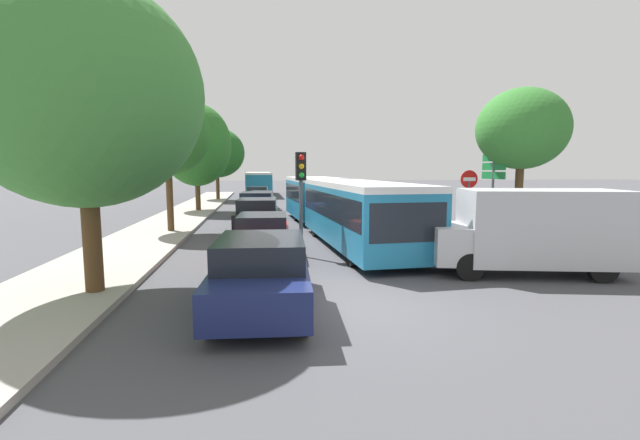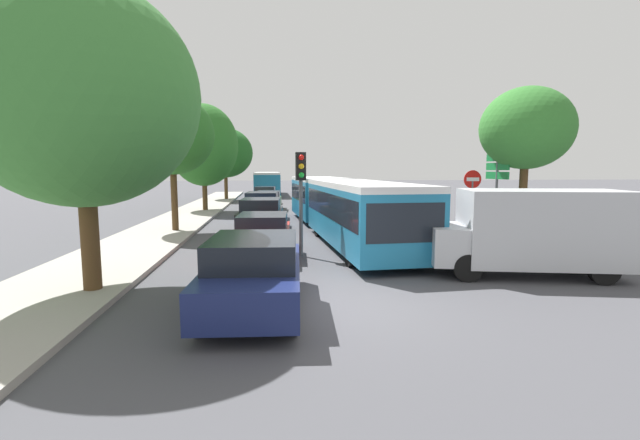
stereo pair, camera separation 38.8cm
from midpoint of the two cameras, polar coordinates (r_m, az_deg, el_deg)
The scene contains 19 objects.
ground_plane at distance 9.27m, azimuth 2.10°, elevation -11.18°, with size 200.00×200.00×0.00m, color #47474C.
kerb_strip_left at distance 28.59m, azimuth -17.71°, elevation 0.87°, with size 3.20×48.74×0.14m, color #9E998E.
articulated_bus at distance 18.95m, azimuth 1.54°, elevation 2.34°, with size 3.38×16.31×2.40m.
city_bus_rear at distance 47.44m, azimuth -8.42°, elevation 5.03°, with size 2.68×11.72×2.52m.
queued_car_navy at distance 8.83m, azimuth -9.08°, elevation -7.02°, with size 2.10×4.44×1.51m.
queued_car_red at distance 14.29m, azimuth -8.39°, elevation -1.95°, with size 1.93×4.09×1.39m.
queued_car_black at distance 19.90m, azimuth -8.89°, elevation 0.69°, with size 2.11×4.47×1.52m.
queued_car_blue at distance 25.06m, azimuth -8.85°, elevation 1.96°, with size 2.15×4.55×1.54m.
queued_car_green at distance 30.19m, azimuth -8.10°, elevation 2.60°, with size 1.88×3.98×1.35m.
queued_car_tan at distance 36.03m, azimuth -8.61°, elevation 3.32°, with size 1.99×4.20×1.43m.
white_van at distance 12.88m, azimuth 25.65°, elevation -1.09°, with size 5.29×2.94×2.31m.
traffic_light at distance 13.86m, azimuth -3.37°, elevation 5.29°, with size 0.34×0.37×3.40m.
no_entry_sign at distance 17.69m, azimuth 18.60°, elevation 3.26°, with size 0.70×0.08×2.82m.
direction_sign_post at distance 17.78m, azimuth 21.51°, elevation 5.39°, with size 0.18×1.40×3.60m.
tree_left_near at distance 10.86m, azimuth -30.00°, elevation 14.32°, with size 5.06×5.06×6.90m.
tree_left_mid at distance 20.11m, azimuth -20.24°, elevation 10.70°, with size 3.66×3.66×6.16m.
tree_left_far at distance 29.72m, azimuth -16.54°, elevation 9.56°, with size 4.55×4.55×7.14m.
tree_left_distant at distance 40.31m, azimuth -13.97°, elevation 8.54°, with size 4.98×4.98×6.59m.
tree_right_near at distance 17.84m, azimuth 24.52°, elevation 10.69°, with size 3.31×3.31×5.85m.
Camera 1 is at (-1.77, -8.65, 2.86)m, focal length 24.00 mm.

